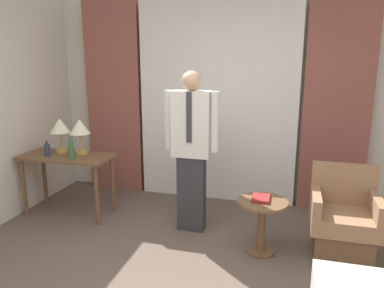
# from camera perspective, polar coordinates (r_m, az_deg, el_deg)

# --- Properties ---
(wall_back) EXTENTS (10.00, 0.06, 2.70)m
(wall_back) POSITION_cam_1_polar(r_m,az_deg,el_deg) (4.92, 4.08, 7.21)
(wall_back) COLOR beige
(wall_back) RESTS_ON ground_plane
(curtain_sheer_center) EXTENTS (2.03, 0.06, 2.58)m
(curtain_sheer_center) POSITION_cam_1_polar(r_m,az_deg,el_deg) (4.80, 3.77, 6.34)
(curtain_sheer_center) COLOR white
(curtain_sheer_center) RESTS_ON ground_plane
(curtain_drape_left) EXTENTS (0.77, 0.06, 2.58)m
(curtain_drape_left) POSITION_cam_1_polar(r_m,az_deg,el_deg) (5.27, -11.88, 6.74)
(curtain_drape_left) COLOR brown
(curtain_drape_left) RESTS_ON ground_plane
(curtain_drape_right) EXTENTS (0.77, 0.06, 2.58)m
(curtain_drape_right) POSITION_cam_1_polar(r_m,az_deg,el_deg) (4.73, 21.21, 5.34)
(curtain_drape_right) COLOR brown
(curtain_drape_right) RESTS_ON ground_plane
(desk) EXTENTS (1.08, 0.51, 0.73)m
(desk) POSITION_cam_1_polar(r_m,az_deg,el_deg) (4.68, -18.48, -3.10)
(desk) COLOR brown
(desk) RESTS_ON ground_plane
(table_lamp_left) EXTENTS (0.24, 0.24, 0.42)m
(table_lamp_left) POSITION_cam_1_polar(r_m,az_deg,el_deg) (4.75, -19.47, 2.38)
(table_lamp_left) COLOR tan
(table_lamp_left) RESTS_ON desk
(table_lamp_right) EXTENTS (0.24, 0.24, 0.42)m
(table_lamp_right) POSITION_cam_1_polar(r_m,az_deg,el_deg) (4.61, -16.72, 2.25)
(table_lamp_right) COLOR tan
(table_lamp_right) RESTS_ON desk
(bottle_near_edge) EXTENTS (0.06, 0.06, 0.28)m
(bottle_near_edge) POSITION_cam_1_polar(r_m,az_deg,el_deg) (4.41, -17.92, -0.87)
(bottle_near_edge) COLOR #336638
(bottle_near_edge) RESTS_ON desk
(bottle_by_lamp) EXTENTS (0.07, 0.07, 0.18)m
(bottle_by_lamp) POSITION_cam_1_polar(r_m,az_deg,el_deg) (4.69, -21.20, -0.81)
(bottle_by_lamp) COLOR #2D3851
(bottle_by_lamp) RESTS_ON desk
(person) EXTENTS (0.58, 0.20, 1.73)m
(person) POSITION_cam_1_polar(r_m,az_deg,el_deg) (3.94, -0.08, -0.26)
(person) COLOR #2D2D33
(person) RESTS_ON ground_plane
(armchair) EXTENTS (0.61, 0.58, 0.85)m
(armchair) POSITION_cam_1_polar(r_m,az_deg,el_deg) (3.94, 22.02, -10.93)
(armchair) COLOR brown
(armchair) RESTS_ON ground_plane
(side_table) EXTENTS (0.48, 0.48, 0.54)m
(side_table) POSITION_cam_1_polar(r_m,az_deg,el_deg) (3.71, 10.59, -10.97)
(side_table) COLOR brown
(side_table) RESTS_ON ground_plane
(book) EXTENTS (0.17, 0.21, 0.03)m
(book) POSITION_cam_1_polar(r_m,az_deg,el_deg) (3.66, 10.44, -8.13)
(book) COLOR maroon
(book) RESTS_ON side_table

